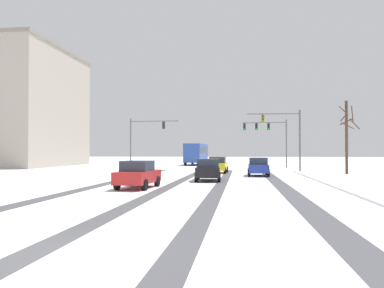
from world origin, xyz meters
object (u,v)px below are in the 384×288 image
at_px(car_red_fourth, 138,174).
at_px(car_yellow_cab_lead, 218,165).
at_px(car_black_third, 208,170).
at_px(traffic_signal_near_right, 285,130).
at_px(traffic_signal_far_left, 144,134).
at_px(car_blue_second, 258,167).
at_px(bare_tree_sidewalk_far, 347,135).
at_px(traffic_signal_far_right, 268,132).
at_px(bus_oncoming, 196,153).

bearing_deg(car_red_fourth, car_yellow_cab_lead, 77.53).
bearing_deg(car_black_third, traffic_signal_near_right, 60.92).
relative_size(traffic_signal_far_left, car_red_fourth, 1.55).
bearing_deg(traffic_signal_near_right, car_blue_second, -115.96).
xyz_separation_m(car_red_fourth, bare_tree_sidewalk_far, (15.88, 15.46, 2.90)).
bearing_deg(car_yellow_cab_lead, car_blue_second, -48.12).
relative_size(car_blue_second, bare_tree_sidewalk_far, 0.59).
distance_m(traffic_signal_far_right, bare_tree_sidewalk_far, 16.86).
height_order(bus_oncoming, bare_tree_sidewalk_far, bare_tree_sidewalk_far).
relative_size(traffic_signal_far_left, car_blue_second, 1.58).
xyz_separation_m(car_blue_second, bare_tree_sidewalk_far, (8.33, 2.86, 2.90)).
xyz_separation_m(traffic_signal_far_right, bus_oncoming, (-10.91, 9.44, -2.80)).
bearing_deg(car_red_fourth, traffic_signal_far_left, 103.60).
bearing_deg(bus_oncoming, car_blue_second, -72.70).
bearing_deg(car_blue_second, bare_tree_sidewalk_far, 18.96).
relative_size(car_blue_second, car_black_third, 0.98).
bearing_deg(traffic_signal_far_right, bus_oncoming, 139.14).
bearing_deg(bus_oncoming, traffic_signal_near_right, -61.42).
distance_m(car_blue_second, car_black_third, 7.41).
distance_m(car_blue_second, bus_oncoming, 29.32).
relative_size(traffic_signal_far_right, car_blue_second, 1.58).
relative_size(car_yellow_cab_lead, car_black_third, 1.00).
height_order(traffic_signal_near_right, bus_oncoming, traffic_signal_near_right).
relative_size(car_yellow_cab_lead, car_red_fourth, 0.99).
relative_size(traffic_signal_near_right, bus_oncoming, 0.59).
relative_size(car_yellow_cab_lead, car_blue_second, 1.01).
xyz_separation_m(traffic_signal_near_right, traffic_signal_far_left, (-17.14, 8.05, 0.05)).
bearing_deg(car_black_third, car_red_fourth, -119.76).
bearing_deg(bare_tree_sidewalk_far, car_red_fourth, -135.76).
relative_size(traffic_signal_near_right, car_red_fourth, 1.55).
xyz_separation_m(traffic_signal_far_right, car_black_third, (-6.13, -24.81, -3.97)).
xyz_separation_m(car_black_third, bus_oncoming, (-4.78, 34.25, 1.18)).
bearing_deg(bus_oncoming, car_black_third, -82.05).
xyz_separation_m(car_blue_second, car_black_third, (-3.93, -6.28, 0.00)).
xyz_separation_m(traffic_signal_far_left, car_yellow_cab_lead, (10.25, -10.11, -3.63)).
bearing_deg(car_red_fourth, bare_tree_sidewalk_far, 44.24).
bearing_deg(car_yellow_cab_lead, bare_tree_sidewalk_far, -6.55).
height_order(traffic_signal_near_right, traffic_signal_far_right, same).
distance_m(traffic_signal_far_left, bare_tree_sidewalk_far, 25.19).
bearing_deg(traffic_signal_far_left, car_red_fourth, -76.40).
xyz_separation_m(car_black_third, car_red_fourth, (-3.61, -6.32, 0.00)).
bearing_deg(traffic_signal_far_left, car_black_third, -63.86).
distance_m(traffic_signal_far_left, traffic_signal_far_right, 16.79).
height_order(traffic_signal_far_left, traffic_signal_far_right, same).
distance_m(traffic_signal_near_right, car_red_fourth, 21.99).
bearing_deg(car_black_third, bare_tree_sidewalk_far, 36.70).
height_order(traffic_signal_near_right, car_yellow_cab_lead, traffic_signal_near_right).
xyz_separation_m(traffic_signal_far_left, car_blue_second, (14.07, -14.37, -3.63)).
distance_m(bus_oncoming, bare_tree_sidewalk_far, 30.40).
xyz_separation_m(traffic_signal_near_right, bus_oncoming, (-11.79, 21.65, -2.40)).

